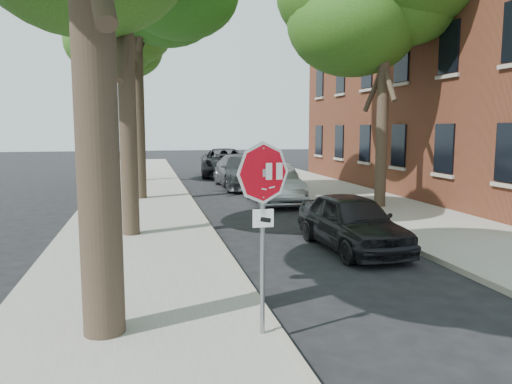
# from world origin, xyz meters

# --- Properties ---
(ground) EXTENTS (120.00, 120.00, 0.00)m
(ground) POSITION_xyz_m (0.00, 0.00, 0.00)
(ground) COLOR black
(ground) RESTS_ON ground
(sidewalk_left) EXTENTS (4.00, 55.00, 0.12)m
(sidewalk_left) POSITION_xyz_m (-2.50, 12.00, 0.06)
(sidewalk_left) COLOR gray
(sidewalk_left) RESTS_ON ground
(sidewalk_right) EXTENTS (4.00, 55.00, 0.12)m
(sidewalk_right) POSITION_xyz_m (6.00, 12.00, 0.06)
(sidewalk_right) COLOR gray
(sidewalk_right) RESTS_ON ground
(curb_left) EXTENTS (0.12, 55.00, 0.13)m
(curb_left) POSITION_xyz_m (-0.45, 12.00, 0.07)
(curb_left) COLOR #9E9384
(curb_left) RESTS_ON ground
(curb_right) EXTENTS (0.12, 55.00, 0.13)m
(curb_right) POSITION_xyz_m (3.95, 12.00, 0.07)
(curb_right) COLOR #9E9384
(curb_right) RESTS_ON ground
(apartment_building) EXTENTS (12.20, 20.20, 15.30)m
(apartment_building) POSITION_xyz_m (14.00, 14.00, 7.65)
(apartment_building) COLOR brown
(apartment_building) RESTS_ON ground
(stop_sign) EXTENTS (0.76, 0.34, 2.61)m
(stop_sign) POSITION_xyz_m (-0.70, -0.03, 1.95)
(stop_sign) COLOR gray
(stop_sign) RESTS_ON sidewalk_left
(tree_far) EXTENTS (5.29, 4.91, 9.33)m
(tree_far) POSITION_xyz_m (-2.72, 21.11, 7.21)
(tree_far) COLOR black
(tree_far) RESTS_ON sidewalk_left
(tree_right) EXTENTS (5.29, 4.91, 9.33)m
(tree_right) POSITION_xyz_m (5.98, 10.11, 7.21)
(tree_right) COLOR black
(tree_right) RESTS_ON sidewalk_right
(car_a) EXTENTS (1.77, 4.03, 1.35)m
(car_a) POSITION_xyz_m (2.60, 4.63, 0.67)
(car_a) COLOR black
(car_a) RESTS_ON ground
(car_b) EXTENTS (1.63, 4.55, 1.50)m
(car_b) POSITION_xyz_m (2.60, 12.25, 0.75)
(car_b) COLOR gray
(car_b) RESTS_ON ground
(car_c) EXTENTS (2.30, 5.48, 1.58)m
(car_c) POSITION_xyz_m (2.39, 17.55, 0.79)
(car_c) COLOR #525257
(car_c) RESTS_ON ground
(car_d) EXTENTS (3.36, 6.25, 1.67)m
(car_d) POSITION_xyz_m (2.51, 23.57, 0.83)
(car_d) COLOR black
(car_d) RESTS_ON ground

